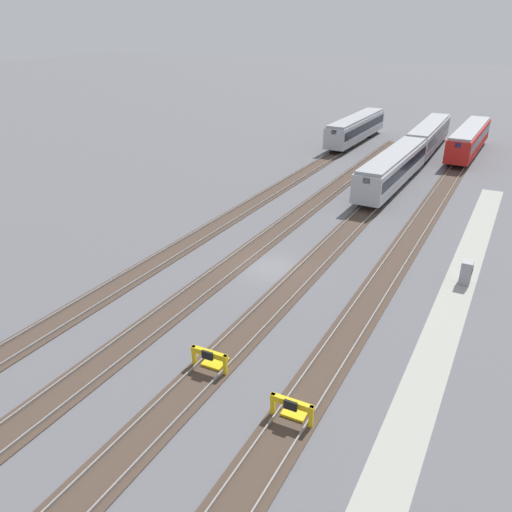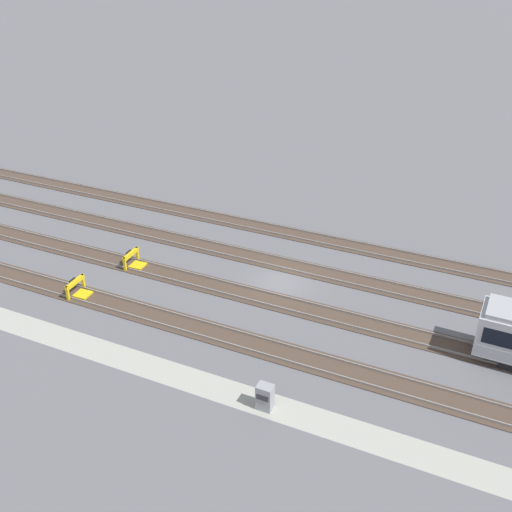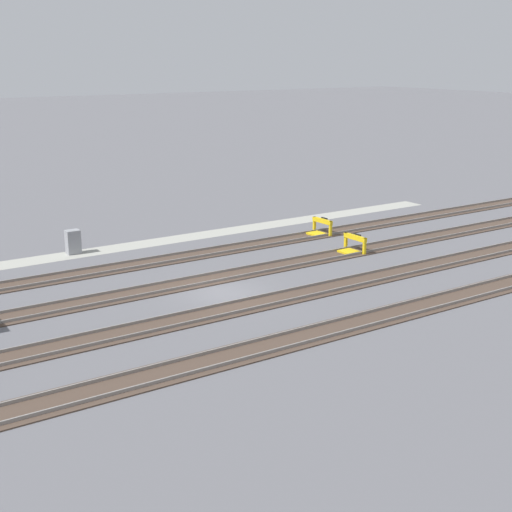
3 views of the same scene
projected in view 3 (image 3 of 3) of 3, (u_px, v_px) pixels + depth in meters
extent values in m
plane|color=#5B5B60|center=(224.00, 293.00, 39.41)|extent=(400.00, 400.00, 0.00)
cube|color=#9E9E93|center=(134.00, 246.00, 49.25)|extent=(54.00, 2.00, 0.01)
cube|color=#47382D|center=(163.00, 261.00, 45.55)|extent=(90.00, 2.23, 0.06)
cube|color=gray|center=(168.00, 262.00, 44.95)|extent=(90.00, 0.07, 0.15)
cube|color=gray|center=(158.00, 256.00, 46.10)|extent=(90.00, 0.07, 0.15)
cube|color=#47382D|center=(202.00, 281.00, 41.45)|extent=(90.00, 2.24, 0.06)
cube|color=gray|center=(208.00, 282.00, 40.85)|extent=(90.00, 0.07, 0.15)
cube|color=gray|center=(196.00, 276.00, 42.00)|extent=(90.00, 0.07, 0.15)
cube|color=#47382D|center=(249.00, 305.00, 37.35)|extent=(90.00, 2.24, 0.06)
cube|color=gray|center=(256.00, 307.00, 36.75)|extent=(90.00, 0.07, 0.15)
cube|color=gray|center=(242.00, 300.00, 37.90)|extent=(90.00, 0.07, 0.15)
cube|color=#47382D|center=(308.00, 336.00, 33.25)|extent=(90.00, 2.23, 0.06)
cube|color=gray|center=(317.00, 339.00, 32.65)|extent=(90.00, 0.07, 0.15)
cube|color=gray|center=(299.00, 329.00, 33.80)|extent=(90.00, 0.07, 0.15)
cube|color=gold|center=(330.00, 229.00, 51.55)|extent=(0.19, 0.19, 1.15)
cube|color=gold|center=(314.00, 224.00, 52.96)|extent=(0.19, 0.19, 1.15)
cube|color=gold|center=(322.00, 221.00, 52.14)|extent=(0.32, 2.01, 0.30)
cube|color=gold|center=(316.00, 234.00, 52.08)|extent=(1.14, 1.12, 0.18)
cube|color=black|center=(324.00, 221.00, 52.24)|extent=(0.14, 0.60, 0.44)
cube|color=gold|center=(364.00, 247.00, 46.78)|extent=(0.19, 0.19, 1.15)
cube|color=gold|center=(346.00, 241.00, 48.19)|extent=(0.19, 0.19, 1.15)
cube|color=gold|center=(355.00, 238.00, 47.37)|extent=(0.33, 2.01, 0.30)
cube|color=gold|center=(349.00, 252.00, 47.31)|extent=(1.15, 1.13, 0.18)
cube|color=black|center=(357.00, 237.00, 47.47)|extent=(0.15, 0.60, 0.44)
cube|color=gray|center=(73.00, 242.00, 47.05)|extent=(0.90, 0.70, 1.60)
cube|color=#333338|center=(71.00, 237.00, 47.27)|extent=(0.70, 0.04, 0.36)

